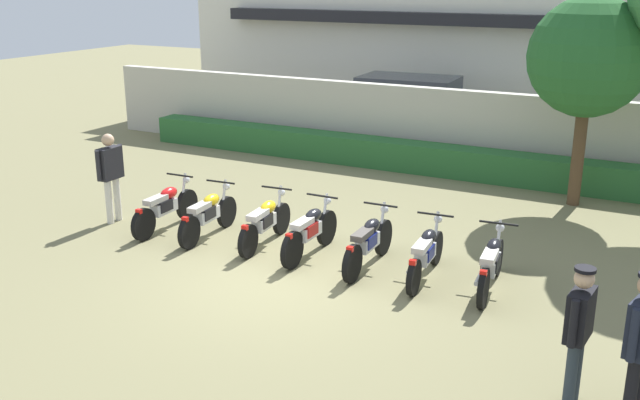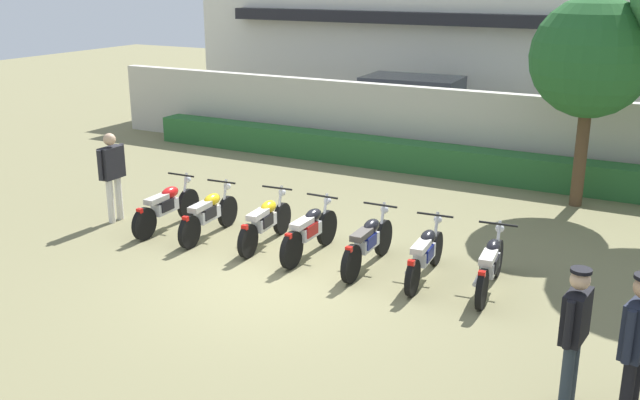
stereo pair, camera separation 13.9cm
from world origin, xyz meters
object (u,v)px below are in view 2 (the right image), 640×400
object	(u,v)px
motorcycle_in_row_1	(209,214)
motorcycle_in_row_4	(368,242)
parked_car	(416,111)
motorcycle_in_row_6	(490,264)
tree_near_inspector	(591,58)
motorcycle_in_row_2	(265,221)
motorcycle_in_row_3	(310,231)
inspector_person	(112,169)
motorcycle_in_row_5	(425,253)
officer_1	(638,338)
motorcycle_in_row_0	(166,206)
officer_0	(575,326)

from	to	relation	value
motorcycle_in_row_1	motorcycle_in_row_4	distance (m)	3.20
parked_car	motorcycle_in_row_6	world-z (taller)	parked_car
tree_near_inspector	motorcycle_in_row_2	world-z (taller)	tree_near_inspector
motorcycle_in_row_2	motorcycle_in_row_3	bearing A→B (deg)	-100.28
parked_car	inspector_person	size ratio (longest dim) A/B	2.61
motorcycle_in_row_5	officer_1	size ratio (longest dim) A/B	1.09
motorcycle_in_row_1	motorcycle_in_row_5	world-z (taller)	motorcycle_in_row_1
motorcycle_in_row_0	motorcycle_in_row_3	world-z (taller)	motorcycle_in_row_3
motorcycle_in_row_2	inspector_person	bearing A→B (deg)	89.73
tree_near_inspector	motorcycle_in_row_5	bearing A→B (deg)	-105.57
tree_near_inspector	motorcycle_in_row_3	distance (m)	6.78
motorcycle_in_row_0	motorcycle_in_row_1	size ratio (longest dim) A/B	1.03
motorcycle_in_row_5	motorcycle_in_row_0	bearing A→B (deg)	86.21
parked_car	motorcycle_in_row_5	xyz separation A→B (m)	(3.69, -9.13, -0.50)
motorcycle_in_row_2	motorcycle_in_row_4	size ratio (longest dim) A/B	0.97
motorcycle_in_row_5	officer_0	bearing A→B (deg)	-138.39
motorcycle_in_row_2	motorcycle_in_row_6	bearing A→B (deg)	-95.85
tree_near_inspector	inspector_person	xyz separation A→B (m)	(-7.80, -5.34, -2.01)
officer_0	motorcycle_in_row_5	bearing A→B (deg)	-38.46
motorcycle_in_row_1	motorcycle_in_row_2	bearing A→B (deg)	-87.21
tree_near_inspector	officer_1	size ratio (longest dim) A/B	2.44
motorcycle_in_row_5	motorcycle_in_row_6	xyz separation A→B (m)	(1.04, 0.02, 0.01)
motorcycle_in_row_2	inspector_person	distance (m)	3.38
motorcycle_in_row_3	motorcycle_in_row_4	size ratio (longest dim) A/B	0.96
parked_car	motorcycle_in_row_6	size ratio (longest dim) A/B	2.42
officer_0	parked_car	bearing A→B (deg)	-56.07
tree_near_inspector	officer_1	xyz separation A→B (m)	(1.86, -7.85, -2.01)
motorcycle_in_row_1	motorcycle_in_row_6	distance (m)	5.23
motorcycle_in_row_6	motorcycle_in_row_1	bearing A→B (deg)	85.17
motorcycle_in_row_3	officer_0	bearing A→B (deg)	-118.48
motorcycle_in_row_0	motorcycle_in_row_3	size ratio (longest dim) A/B	1.03
motorcycle_in_row_6	motorcycle_in_row_5	bearing A→B (deg)	85.54
motorcycle_in_row_4	inspector_person	distance (m)	5.41
motorcycle_in_row_3	inspector_person	size ratio (longest dim) A/B	1.07
motorcycle_in_row_0	motorcycle_in_row_1	xyz separation A→B (m)	(0.97, 0.02, -0.00)
parked_car	motorcycle_in_row_4	bearing A→B (deg)	-76.47
officer_0	motorcycle_in_row_0	bearing A→B (deg)	-12.27
tree_near_inspector	motorcycle_in_row_6	size ratio (longest dim) A/B	2.26
motorcycle_in_row_0	inspector_person	world-z (taller)	inspector_person
motorcycle_in_row_0	motorcycle_in_row_5	bearing A→B (deg)	-91.22
officer_1	motorcycle_in_row_3	bearing A→B (deg)	-13.04
motorcycle_in_row_6	motorcycle_in_row_3	bearing A→B (deg)	84.83
parked_car	motorcycle_in_row_2	distance (m)	9.07
motorcycle_in_row_4	motorcycle_in_row_2	bearing A→B (deg)	85.77
motorcycle_in_row_1	motorcycle_in_row_5	bearing A→B (deg)	-93.31
tree_near_inspector	motorcycle_in_row_6	bearing A→B (deg)	-94.43
motorcycle_in_row_6	officer_0	distance (m)	3.09
tree_near_inspector	officer_1	distance (m)	8.32
motorcycle_in_row_3	officer_0	distance (m)	5.42
motorcycle_in_row_3	motorcycle_in_row_6	bearing A→B (deg)	-89.79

